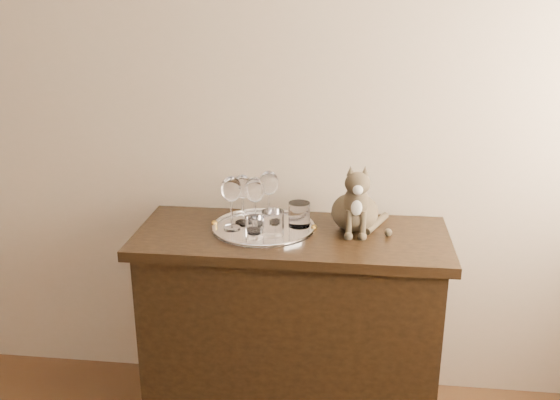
% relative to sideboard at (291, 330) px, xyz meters
% --- Properties ---
extents(wall_back, '(4.00, 0.10, 2.70)m').
position_rel_sideboard_xyz_m(wall_back, '(-0.60, 0.31, 0.93)').
color(wall_back, '#C3AE92').
rests_on(wall_back, ground).
extents(sideboard, '(1.20, 0.50, 0.85)m').
position_rel_sideboard_xyz_m(sideboard, '(0.00, 0.00, 0.00)').
color(sideboard, black).
rests_on(sideboard, ground).
extents(tray, '(0.40, 0.40, 0.01)m').
position_rel_sideboard_xyz_m(tray, '(-0.11, 0.02, 0.43)').
color(tray, white).
rests_on(tray, sideboard).
extents(wine_glass_a, '(0.08, 0.08, 0.20)m').
position_rel_sideboard_xyz_m(wine_glass_a, '(-0.20, 0.06, 0.53)').
color(wine_glass_a, white).
rests_on(wine_glass_a, tray).
extents(wine_glass_b, '(0.08, 0.08, 0.20)m').
position_rel_sideboard_xyz_m(wine_glass_b, '(-0.10, 0.11, 0.54)').
color(wine_glass_b, white).
rests_on(wine_glass_b, tray).
extents(wine_glass_c, '(0.08, 0.08, 0.21)m').
position_rel_sideboard_xyz_m(wine_glass_c, '(-0.23, 0.01, 0.54)').
color(wine_glass_c, white).
rests_on(wine_glass_c, tray).
extents(wine_glass_d, '(0.08, 0.08, 0.21)m').
position_rel_sideboard_xyz_m(wine_glass_d, '(-0.14, 0.01, 0.54)').
color(wine_glass_d, white).
rests_on(wine_glass_d, tray).
extents(tumbler_a, '(0.08, 0.08, 0.09)m').
position_rel_sideboard_xyz_m(tumbler_a, '(-0.07, -0.04, 0.48)').
color(tumbler_a, silver).
rests_on(tumbler_a, tray).
extents(tumbler_b, '(0.07, 0.07, 0.08)m').
position_rel_sideboard_xyz_m(tumbler_b, '(-0.13, -0.07, 0.47)').
color(tumbler_b, white).
rests_on(tumbler_b, tray).
extents(tumbler_c, '(0.08, 0.08, 0.10)m').
position_rel_sideboard_xyz_m(tumbler_c, '(0.02, 0.06, 0.48)').
color(tumbler_c, silver).
rests_on(tumbler_c, tray).
extents(cat, '(0.29, 0.27, 0.28)m').
position_rel_sideboard_xyz_m(cat, '(0.24, 0.08, 0.57)').
color(cat, '#4E412F').
rests_on(cat, sideboard).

